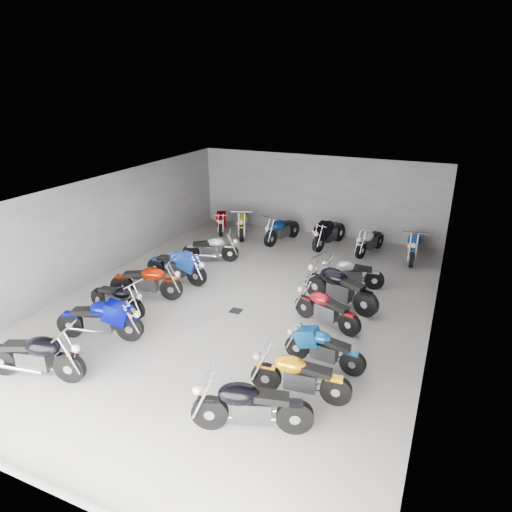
# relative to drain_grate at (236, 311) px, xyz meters

# --- Properties ---
(ground) EXTENTS (14.00, 14.00, 0.00)m
(ground) POSITION_rel_drain_grate_xyz_m (0.00, 0.50, -0.01)
(ground) COLOR #9F9C97
(ground) RESTS_ON ground
(wall_back) EXTENTS (10.00, 0.10, 3.20)m
(wall_back) POSITION_rel_drain_grate_xyz_m (0.00, 7.50, 1.59)
(wall_back) COLOR gray
(wall_back) RESTS_ON ground
(wall_left) EXTENTS (0.10, 14.00, 3.20)m
(wall_left) POSITION_rel_drain_grate_xyz_m (-5.00, 0.50, 1.59)
(wall_left) COLOR gray
(wall_left) RESTS_ON ground
(wall_right) EXTENTS (0.10, 14.00, 3.20)m
(wall_right) POSITION_rel_drain_grate_xyz_m (5.00, 0.50, 1.59)
(wall_right) COLOR gray
(wall_right) RESTS_ON ground
(ceiling) EXTENTS (10.00, 14.00, 0.04)m
(ceiling) POSITION_rel_drain_grate_xyz_m (0.00, 0.50, 3.21)
(ceiling) COLOR black
(ceiling) RESTS_ON wall_back
(drain_grate) EXTENTS (0.32, 0.32, 0.01)m
(drain_grate) POSITION_rel_drain_grate_xyz_m (0.00, 0.00, 0.00)
(drain_grate) COLOR black
(drain_grate) RESTS_ON ground
(motorcycle_left_a) EXTENTS (2.22, 0.70, 0.99)m
(motorcycle_left_a) POSITION_rel_drain_grate_xyz_m (-2.50, -4.41, 0.53)
(motorcycle_left_a) COLOR black
(motorcycle_left_a) RESTS_ON ground
(motorcycle_left_b) EXTENTS (2.14, 0.76, 0.96)m
(motorcycle_left_b) POSITION_rel_drain_grate_xyz_m (-2.37, -2.60, 0.52)
(motorcycle_left_b) COLOR black
(motorcycle_left_b) RESTS_ON ground
(motorcycle_left_c) EXTENTS (1.88, 0.41, 0.83)m
(motorcycle_left_c) POSITION_rel_drain_grate_xyz_m (-2.86, -1.41, 0.45)
(motorcycle_left_c) COLOR black
(motorcycle_left_c) RESTS_ON ground
(motorcycle_left_d) EXTENTS (2.13, 0.72, 0.95)m
(motorcycle_left_d) POSITION_rel_drain_grate_xyz_m (-2.71, -0.30, 0.51)
(motorcycle_left_d) COLOR black
(motorcycle_left_d) RESTS_ON ground
(motorcycle_left_e) EXTENTS (2.17, 0.44, 0.95)m
(motorcycle_left_e) POSITION_rel_drain_grate_xyz_m (-2.56, 1.04, 0.51)
(motorcycle_left_e) COLOR black
(motorcycle_left_e) RESTS_ON ground
(motorcycle_left_f) EXTENTS (1.85, 0.94, 0.87)m
(motorcycle_left_f) POSITION_rel_drain_grate_xyz_m (-2.43, 2.97, 0.47)
(motorcycle_left_f) COLOR black
(motorcycle_left_f) RESTS_ON ground
(motorcycle_right_a) EXTENTS (2.13, 0.90, 0.97)m
(motorcycle_right_a) POSITION_rel_drain_grate_xyz_m (2.28, -3.99, 0.53)
(motorcycle_right_a) COLOR black
(motorcycle_right_a) RESTS_ON ground
(motorcycle_right_b) EXTENTS (2.05, 0.46, 0.90)m
(motorcycle_right_b) POSITION_rel_drain_grate_xyz_m (2.77, -2.74, 0.49)
(motorcycle_right_b) COLOR black
(motorcycle_right_b) RESTS_ON ground
(motorcycle_right_c) EXTENTS (1.88, 0.41, 0.83)m
(motorcycle_right_c) POSITION_rel_drain_grate_xyz_m (2.91, -1.52, 0.45)
(motorcycle_right_c) COLOR black
(motorcycle_right_c) RESTS_ON ground
(motorcycle_right_d) EXTENTS (1.92, 0.78, 0.87)m
(motorcycle_right_d) POSITION_rel_drain_grate_xyz_m (2.46, 0.25, 0.47)
(motorcycle_right_d) COLOR black
(motorcycle_right_d) RESTS_ON ground
(motorcycle_right_e) EXTENTS (2.27, 0.95, 1.04)m
(motorcycle_right_e) POSITION_rel_drain_grate_xyz_m (2.51, 1.46, 0.56)
(motorcycle_right_e) COLOR black
(motorcycle_right_e) RESTS_ON ground
(motorcycle_right_f) EXTENTS (1.92, 0.57, 0.85)m
(motorcycle_right_f) POSITION_rel_drain_grate_xyz_m (2.53, 2.84, 0.46)
(motorcycle_right_f) COLOR black
(motorcycle_right_f) RESTS_ON ground
(motorcycle_back_a) EXTENTS (0.90, 1.86, 0.87)m
(motorcycle_back_a) POSITION_rel_drain_grate_xyz_m (-3.66, 6.14, 0.47)
(motorcycle_back_a) COLOR black
(motorcycle_back_a) RESTS_ON ground
(motorcycle_back_b) EXTENTS (0.97, 2.11, 0.98)m
(motorcycle_back_b) POSITION_rel_drain_grate_xyz_m (-2.64, 5.99, 0.53)
(motorcycle_back_b) COLOR black
(motorcycle_back_b) RESTS_ON ground
(motorcycle_back_c) EXTENTS (0.73, 2.06, 0.93)m
(motorcycle_back_c) POSITION_rel_drain_grate_xyz_m (-0.90, 5.87, 0.50)
(motorcycle_back_c) COLOR black
(motorcycle_back_c) RESTS_ON ground
(motorcycle_back_d) EXTENTS (0.70, 2.23, 0.99)m
(motorcycle_back_d) POSITION_rel_drain_grate_xyz_m (0.92, 6.11, 0.54)
(motorcycle_back_d) COLOR black
(motorcycle_back_d) RESTS_ON ground
(motorcycle_back_e) EXTENTS (0.68, 1.95, 0.87)m
(motorcycle_back_e) POSITION_rel_drain_grate_xyz_m (2.48, 5.99, 0.47)
(motorcycle_back_e) COLOR black
(motorcycle_back_e) RESTS_ON ground
(motorcycle_back_f) EXTENTS (0.48, 2.27, 1.00)m
(motorcycle_back_f) POSITION_rel_drain_grate_xyz_m (4.00, 6.02, 0.54)
(motorcycle_back_f) COLOR black
(motorcycle_back_f) RESTS_ON ground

